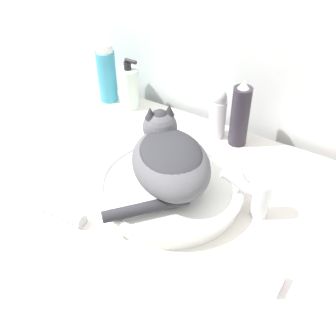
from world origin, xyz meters
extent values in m
cube|color=silver|center=(0.00, 0.68, 1.20)|extent=(8.00, 0.05, 2.40)
cube|color=white|center=(0.00, 0.31, 0.43)|extent=(1.07, 0.63, 0.86)
cylinder|color=white|center=(0.02, 0.25, 0.88)|extent=(0.36, 0.36, 0.04)
torus|color=white|center=(0.02, 0.25, 0.90)|extent=(0.38, 0.38, 0.02)
ellipsoid|color=#56565B|center=(0.02, 0.25, 0.97)|extent=(0.32, 0.31, 0.11)
ellipsoid|color=#2D2D33|center=(0.02, 0.25, 1.00)|extent=(0.24, 0.24, 0.05)
sphere|color=#56565B|center=(-0.05, 0.32, 1.01)|extent=(0.09, 0.09, 0.09)
sphere|color=#2D2D33|center=(-0.05, 0.32, 1.03)|extent=(0.05, 0.05, 0.05)
cone|color=#2D2D33|center=(-0.04, 0.34, 1.05)|extent=(0.03, 0.03, 0.03)
cone|color=#2D2D33|center=(-0.07, 0.31, 1.05)|extent=(0.03, 0.03, 0.03)
cylinder|color=#2D2D33|center=(0.03, 0.13, 0.93)|extent=(0.15, 0.17, 0.03)
cylinder|color=silver|center=(0.24, 0.31, 0.89)|extent=(0.04, 0.04, 0.06)
cylinder|color=silver|center=(0.19, 0.30, 0.94)|extent=(0.11, 0.05, 0.08)
cylinder|color=silver|center=(0.24, 0.31, 0.94)|extent=(0.05, 0.05, 0.05)
cylinder|color=teal|center=(-0.41, 0.56, 0.95)|extent=(0.06, 0.06, 0.17)
cylinder|color=white|center=(-0.41, 0.56, 1.05)|extent=(0.05, 0.05, 0.03)
cylinder|color=#28232D|center=(0.07, 0.56, 0.95)|extent=(0.05, 0.05, 0.18)
cone|color=white|center=(0.07, 0.56, 1.05)|extent=(0.03, 0.03, 0.02)
cylinder|color=silver|center=(-0.33, 0.56, 0.93)|extent=(0.07, 0.07, 0.14)
cylinder|color=black|center=(-0.33, 0.56, 1.01)|extent=(0.02, 0.02, 0.02)
cylinder|color=black|center=(-0.31, 0.56, 1.03)|extent=(0.04, 0.01, 0.01)
cylinder|color=silver|center=(0.00, 0.56, 0.92)|extent=(0.05, 0.05, 0.12)
sphere|color=#B7B7BC|center=(0.00, 0.56, 0.99)|extent=(0.05, 0.05, 0.05)
cylinder|color=silver|center=(-0.18, 0.05, 0.87)|extent=(0.13, 0.04, 0.03)
cylinder|color=#B7B7BC|center=(-0.11, 0.05, 0.87)|extent=(0.02, 0.04, 0.04)
cube|color=silver|center=(0.33, 0.13, 0.87)|extent=(0.07, 0.05, 0.02)
camera|label=1|loc=(0.43, -0.43, 1.61)|focal=45.00mm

